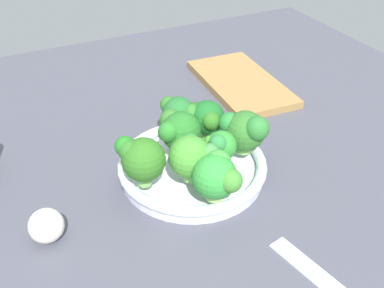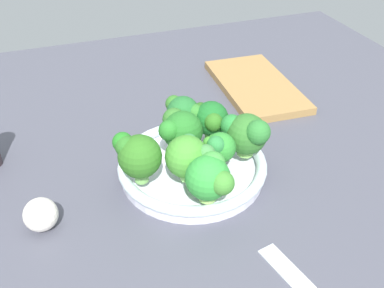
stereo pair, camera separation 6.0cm
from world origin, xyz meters
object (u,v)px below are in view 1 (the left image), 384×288
at_px(bowl, 192,167).
at_px(broccoli_floret_5, 191,156).
at_px(broccoli_floret_3, 179,113).
at_px(broccoli_floret_4, 206,118).
at_px(cutting_board, 241,83).
at_px(garlic_bulb, 46,226).
at_px(broccoli_floret_7, 217,175).
at_px(broccoli_floret_6, 245,130).
at_px(broccoli_floret_0, 178,130).
at_px(broccoli_floret_2, 140,157).
at_px(broccoli_floret_1, 220,145).

distance_m(bowl, broccoli_floret_5, 0.08).
bearing_deg(bowl, broccoli_floret_3, 170.90).
height_order(bowl, broccoli_floret_3, broccoli_floret_3).
relative_size(broccoli_floret_4, broccoli_floret_5, 0.94).
relative_size(broccoli_floret_5, cutting_board, 0.27).
xyz_separation_m(bowl, garlic_bulb, (0.04, -0.24, 0.01)).
bearing_deg(broccoli_floret_7, broccoli_floret_6, 130.48).
bearing_deg(broccoli_floret_0, broccoli_floret_2, -58.75).
bearing_deg(bowl, broccoli_floret_7, -4.72).
relative_size(broccoli_floret_0, broccoli_floret_7, 1.03).
height_order(broccoli_floret_3, broccoli_floret_4, broccoli_floret_3).
bearing_deg(broccoli_floret_5, broccoli_floret_6, 103.88).
bearing_deg(broccoli_floret_6, broccoli_floret_7, -49.52).
bearing_deg(broccoli_floret_0, broccoli_floret_4, 102.69).
height_order(bowl, garlic_bulb, garlic_bulb).
relative_size(broccoli_floret_3, broccoli_floret_7, 0.98).
distance_m(broccoli_floret_0, broccoli_floret_5, 0.08).
bearing_deg(broccoli_floret_1, broccoli_floret_6, 107.33).
bearing_deg(broccoli_floret_5, broccoli_floret_0, 170.18).
relative_size(broccoli_floret_4, broccoli_floret_6, 0.87).
bearing_deg(broccoli_floret_6, broccoli_floret_5, -76.12).
distance_m(broccoli_floret_1, broccoli_floret_4, 0.08).
relative_size(broccoli_floret_0, garlic_bulb, 1.54).
height_order(bowl, broccoli_floret_6, broccoli_floret_6).
height_order(broccoli_floret_1, broccoli_floret_7, broccoli_floret_7).
xyz_separation_m(broccoli_floret_3, broccoli_floret_4, (0.03, 0.04, -0.00)).
bearing_deg(broccoli_floret_3, broccoli_floret_7, -6.62).
height_order(broccoli_floret_4, broccoli_floret_7, broccoli_floret_7).
distance_m(bowl, broccoli_floret_1, 0.07).
height_order(broccoli_floret_3, broccoli_floret_6, broccoli_floret_6).
bearing_deg(broccoli_floret_7, broccoli_floret_5, -165.27).
xyz_separation_m(broccoli_floret_2, broccoli_floret_7, (0.08, 0.08, -0.01)).
height_order(broccoli_floret_0, broccoli_floret_4, broccoli_floret_0).
height_order(broccoli_floret_1, broccoli_floret_2, broccoli_floret_2).
height_order(broccoli_floret_1, garlic_bulb, broccoli_floret_1).
height_order(broccoli_floret_6, cutting_board, broccoli_floret_6).
bearing_deg(cutting_board, broccoli_floret_0, -50.29).
bearing_deg(broccoli_floret_0, broccoli_floret_6, 63.01).
bearing_deg(broccoli_floret_5, broccoli_floret_2, -108.78).
xyz_separation_m(broccoli_floret_3, broccoli_floret_7, (0.17, -0.02, -0.00)).
bearing_deg(broccoli_floret_3, cutting_board, 125.62).
relative_size(broccoli_floret_1, broccoli_floret_6, 0.80).
bearing_deg(broccoli_floret_2, cutting_board, 127.69).
distance_m(broccoli_floret_1, broccoli_floret_6, 0.06).
height_order(broccoli_floret_5, broccoli_floret_7, broccoli_floret_5).
relative_size(broccoli_floret_2, broccoli_floret_3, 1.09).
relative_size(bowl, broccoli_floret_3, 3.38).
relative_size(broccoli_floret_0, broccoli_floret_3, 1.05).
xyz_separation_m(broccoli_floret_0, broccoli_floret_4, (-0.01, 0.06, 0.00)).
bearing_deg(broccoli_floret_3, broccoli_floret_6, 39.23).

